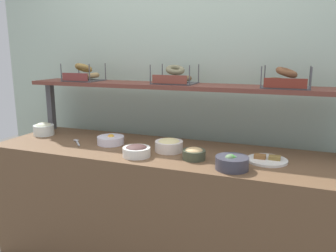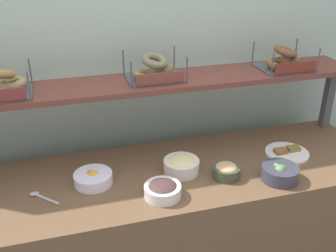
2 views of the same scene
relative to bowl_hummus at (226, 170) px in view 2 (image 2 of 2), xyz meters
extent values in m
cube|color=#ADC3B1|center=(-0.27, 0.67, 0.31)|extent=(3.60, 0.06, 2.40)
cube|color=brown|center=(-0.27, 0.12, -0.46)|extent=(2.40, 0.70, 0.85)
cube|color=#4C4C51|center=(0.87, 0.39, 0.16)|extent=(0.05, 0.05, 0.40)
cube|color=brown|center=(-0.27, 0.39, 0.38)|extent=(2.36, 0.32, 0.03)
cylinder|color=#404835|center=(0.00, 0.00, -0.01)|extent=(0.14, 0.14, 0.06)
ellipsoid|color=tan|center=(0.00, 0.00, 0.02)|extent=(0.11, 0.11, 0.04)
cylinder|color=white|center=(-0.36, -0.07, -0.01)|extent=(0.18, 0.18, 0.06)
ellipsoid|color=#4D3230|center=(-0.36, -0.07, 0.02)|extent=(0.14, 0.14, 0.04)
cylinder|color=white|center=(-0.21, 0.11, 0.00)|extent=(0.19, 0.19, 0.07)
ellipsoid|color=#F2E197|center=(-0.21, 0.11, 0.03)|extent=(0.15, 0.15, 0.05)
cylinder|color=#3D3C49|center=(0.26, -0.10, 0.00)|extent=(0.19, 0.19, 0.07)
sphere|color=#57A74C|center=(0.25, -0.07, 0.03)|extent=(0.04, 0.04, 0.04)
sphere|color=#678A59|center=(0.24, -0.11, 0.03)|extent=(0.06, 0.06, 0.06)
sphere|color=green|center=(0.25, -0.11, 0.03)|extent=(0.05, 0.05, 0.05)
sphere|color=#59955F|center=(0.27, -0.10, 0.03)|extent=(0.04, 0.04, 0.04)
cylinder|color=white|center=(-0.67, 0.13, -0.01)|extent=(0.20, 0.20, 0.06)
sphere|color=orange|center=(-0.68, 0.14, 0.01)|extent=(0.04, 0.04, 0.04)
sphere|color=#F99F47|center=(-0.67, 0.13, 0.01)|extent=(0.05, 0.05, 0.05)
sphere|color=gold|center=(-0.67, 0.13, 0.01)|extent=(0.05, 0.05, 0.05)
cylinder|color=white|center=(0.43, 0.12, -0.03)|extent=(0.25, 0.25, 0.01)
cube|color=#8F5D30|center=(0.39, 0.12, -0.01)|extent=(0.07, 0.05, 0.02)
cube|color=olive|center=(0.48, 0.13, -0.01)|extent=(0.07, 0.05, 0.02)
cube|color=#B7B7BC|center=(-0.90, 0.04, -0.03)|extent=(0.11, 0.11, 0.01)
ellipsoid|color=#B7B7BC|center=(-0.96, 0.10, -0.03)|extent=(0.04, 0.03, 0.01)
cube|color=#4C4C51|center=(-1.05, 0.38, 0.40)|extent=(0.27, 0.24, 0.01)
cylinder|color=#4C4C51|center=(-0.92, 0.26, 0.46)|extent=(0.01, 0.01, 0.14)
cylinder|color=#4C4C51|center=(-0.92, 0.49, 0.46)|extent=(0.01, 0.01, 0.14)
cube|color=brown|center=(-1.05, 0.26, 0.43)|extent=(0.23, 0.01, 0.06)
torus|color=#A58956|center=(-1.01, 0.41, 0.43)|extent=(0.15, 0.15, 0.06)
torus|color=olive|center=(-1.05, 0.38, 0.50)|extent=(0.17, 0.18, 0.09)
cube|color=#4C4C51|center=(-0.28, 0.41, 0.40)|extent=(0.31, 0.24, 0.01)
cylinder|color=#4C4C51|center=(-0.42, 0.29, 0.46)|extent=(0.01, 0.01, 0.14)
cylinder|color=#4C4C51|center=(-0.13, 0.29, 0.46)|extent=(0.01, 0.01, 0.14)
cylinder|color=#4C4C51|center=(-0.42, 0.52, 0.46)|extent=(0.01, 0.01, 0.14)
cylinder|color=#4C4C51|center=(-0.13, 0.52, 0.46)|extent=(0.01, 0.01, 0.14)
cube|color=brown|center=(-0.28, 0.29, 0.43)|extent=(0.26, 0.01, 0.06)
torus|color=olive|center=(-0.33, 0.38, 0.43)|extent=(0.19, 0.18, 0.05)
torus|color=brown|center=(-0.23, 0.44, 0.43)|extent=(0.20, 0.20, 0.05)
torus|color=#7B7455|center=(-0.28, 0.41, 0.49)|extent=(0.20, 0.20, 0.08)
cube|color=#4C4C51|center=(0.50, 0.38, 0.40)|extent=(0.30, 0.24, 0.01)
cylinder|color=#4C4C51|center=(0.35, 0.26, 0.46)|extent=(0.01, 0.01, 0.14)
cylinder|color=#4C4C51|center=(0.65, 0.26, 0.46)|extent=(0.01, 0.01, 0.14)
cylinder|color=#4C4C51|center=(0.35, 0.49, 0.46)|extent=(0.01, 0.01, 0.14)
cylinder|color=#4C4C51|center=(0.65, 0.49, 0.46)|extent=(0.01, 0.01, 0.14)
cube|color=maroon|center=(0.50, 0.26, 0.43)|extent=(0.26, 0.01, 0.06)
torus|color=brown|center=(0.45, 0.35, 0.43)|extent=(0.20, 0.20, 0.06)
torus|color=brown|center=(0.54, 0.41, 0.43)|extent=(0.18, 0.18, 0.05)
torus|color=brown|center=(0.50, 0.38, 0.49)|extent=(0.17, 0.17, 0.08)
camera|label=1|loc=(0.57, -1.93, 0.61)|focal=35.86mm
camera|label=2|loc=(-0.77, -1.59, 1.11)|focal=42.27mm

